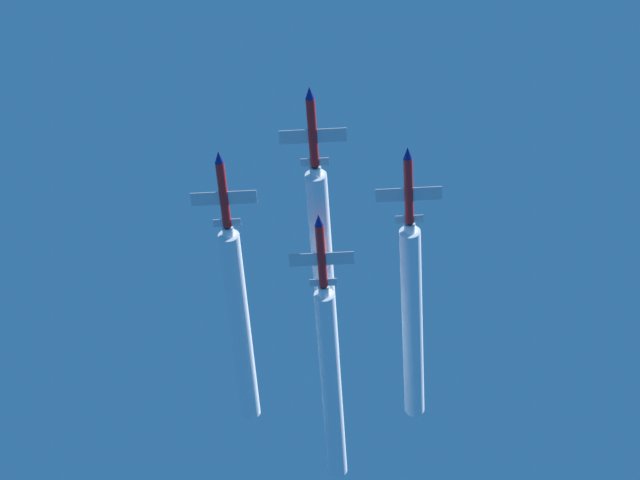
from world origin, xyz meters
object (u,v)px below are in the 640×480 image
object	(u,v)px
jet_left_wingman	(409,188)
jet_right_wingman	(223,192)
jet_slot	(321,253)
jet_lead	(312,130)

from	to	relation	value
jet_left_wingman	jet_right_wingman	bearing A→B (deg)	1.66
jet_right_wingman	jet_slot	size ratio (longest dim) A/B	1.00
jet_right_wingman	jet_slot	xyz separation A→B (m)	(-11.75, -8.50, -2.51)
jet_left_wingman	jet_slot	bearing A→B (deg)	-34.61
jet_left_wingman	jet_slot	size ratio (longest dim) A/B	1.00
jet_lead	jet_right_wingman	bearing A→B (deg)	-33.30
jet_left_wingman	jet_lead	bearing A→B (deg)	35.85
jet_slot	jet_left_wingman	bearing A→B (deg)	145.39
jet_lead	jet_right_wingman	distance (m)	13.99
jet_lead	jet_left_wingman	bearing A→B (deg)	-144.15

